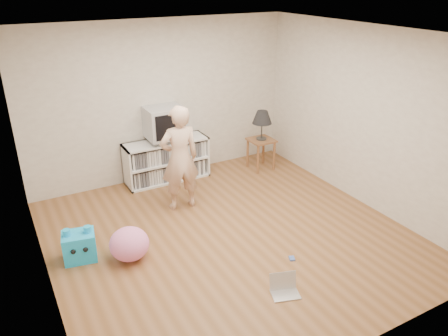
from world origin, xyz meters
name	(u,v)px	position (x,y,z in m)	size (l,w,h in m)	color
ground	(229,235)	(0.00, 0.00, 0.00)	(4.50, 4.50, 0.00)	brown
walls	(229,145)	(0.00, 0.00, 1.30)	(4.52, 4.52, 2.60)	#B8AEA2
ceiling	(230,34)	(0.00, 0.00, 2.60)	(4.50, 4.50, 0.01)	white
media_unit	(166,160)	(-0.05, 2.04, 0.35)	(1.40, 0.45, 0.70)	white
dvd_deck	(165,139)	(-0.05, 2.02, 0.73)	(0.45, 0.35, 0.07)	gray
crt_tv	(165,122)	(-0.05, 2.02, 1.02)	(0.60, 0.53, 0.50)	#A8A8AD
side_table	(261,146)	(1.59, 1.65, 0.42)	(0.42, 0.42, 0.55)	brown
table_lamp	(262,118)	(1.59, 1.65, 0.94)	(0.34, 0.34, 0.52)	#333333
person	(180,158)	(-0.23, 1.03, 0.79)	(0.57, 0.38, 1.57)	beige
laptop	(284,288)	(-0.03, -1.28, 0.06)	(0.36, 0.32, 0.21)	silver
playing_cards	(292,258)	(0.42, -0.84, 0.01)	(0.07, 0.09, 0.02)	#4665BB
plush_blue	(79,246)	(-1.85, 0.42, 0.19)	(0.43, 0.38, 0.44)	#16ABFD
plush_pink	(129,244)	(-1.31, 0.14, 0.21)	(0.48, 0.48, 0.41)	pink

